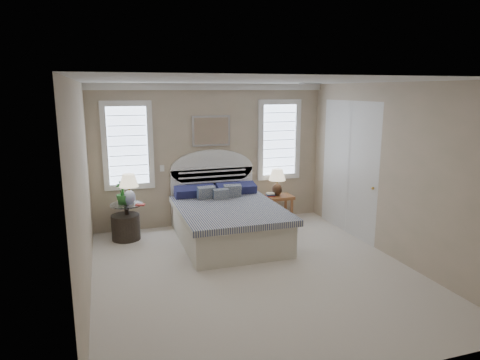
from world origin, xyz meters
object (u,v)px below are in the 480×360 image
object	(u,v)px
bed	(227,218)
side_table_left	(127,217)
floor_pot	(126,227)
lamp_right	(277,179)
nightstand_right	(280,203)
lamp_left	(129,186)

from	to	relation	value
bed	side_table_left	distance (m)	1.75
floor_pot	lamp_right	world-z (taller)	lamp_right
bed	nightstand_right	bearing A→B (deg)	28.03
bed	lamp_right	xyz separation A→B (m)	(1.26, 0.73, 0.47)
bed	nightstand_right	distance (m)	1.47
nightstand_right	floor_pot	world-z (taller)	nightstand_right
side_table_left	lamp_right	size ratio (longest dim) A/B	1.18
side_table_left	nightstand_right	size ratio (longest dim) A/B	1.19
bed	side_table_left	size ratio (longest dim) A/B	3.61
nightstand_right	lamp_right	xyz separation A→B (m)	(-0.04, 0.04, 0.47)
bed	lamp_left	world-z (taller)	bed
bed	floor_pot	xyz separation A→B (m)	(-1.68, 0.55, -0.16)
floor_pot	lamp_left	world-z (taller)	lamp_left
floor_pot	lamp_left	distance (m)	0.74
bed	floor_pot	size ratio (longest dim) A/B	4.64
nightstand_right	lamp_right	distance (m)	0.47
lamp_left	floor_pot	bearing A→B (deg)	-164.12
nightstand_right	lamp_right	world-z (taller)	lamp_right
nightstand_right	lamp_left	bearing A→B (deg)	-177.72
nightstand_right	floor_pot	xyz separation A→B (m)	(-2.98, -0.14, -0.16)
bed	lamp_left	xyz separation A→B (m)	(-1.59, 0.58, 0.57)
floor_pot	nightstand_right	bearing A→B (deg)	2.71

